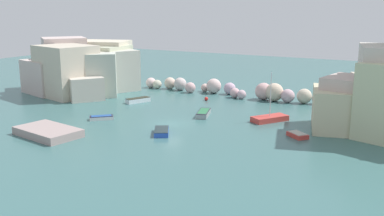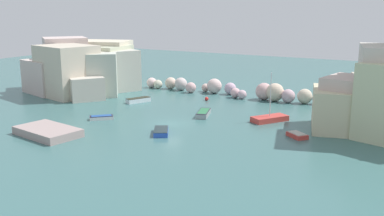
% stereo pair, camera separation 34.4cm
% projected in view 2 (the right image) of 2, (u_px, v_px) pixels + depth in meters
% --- Properties ---
extents(cove_water, '(160.00, 160.00, 0.00)m').
position_uv_depth(cove_water, '(172.00, 124.00, 53.48)').
color(cove_water, '#3A6666').
rests_on(cove_water, ground).
extents(cliff_headland_left, '(19.55, 19.17, 8.86)m').
position_uv_depth(cliff_headland_left, '(88.00, 69.00, 74.59)').
color(cliff_headland_left, beige).
rests_on(cliff_headland_left, ground).
extents(rock_breakwater, '(30.92, 4.12, 2.74)m').
position_uv_depth(rock_breakwater, '(235.00, 90.00, 69.85)').
color(rock_breakwater, beige).
rests_on(rock_breakwater, ground).
extents(stone_dock, '(7.89, 5.33, 0.88)m').
position_uv_depth(stone_dock, '(48.00, 132.00, 48.42)').
color(stone_dock, '#A18C88').
rests_on(stone_dock, ground).
extents(channel_buoy, '(0.58, 0.58, 0.58)m').
position_uv_depth(channel_buoy, '(207.00, 99.00, 66.76)').
color(channel_buoy, red).
rests_on(channel_buoy, cove_water).
extents(moored_boat_0, '(2.65, 4.28, 0.67)m').
position_uv_depth(moored_boat_0, '(203.00, 113.00, 57.31)').
color(moored_boat_0, gray).
rests_on(moored_boat_0, cove_water).
extents(moored_boat_1, '(2.57, 3.86, 0.69)m').
position_uv_depth(moored_boat_1, '(138.00, 100.00, 65.58)').
color(moored_boat_1, white).
rests_on(moored_boat_1, cove_water).
extents(moored_boat_2, '(2.90, 2.90, 0.50)m').
position_uv_depth(moored_boat_2, '(101.00, 117.00, 55.47)').
color(moored_boat_2, white).
rests_on(moored_boat_2, cove_water).
extents(moored_boat_3, '(2.67, 2.47, 0.53)m').
position_uv_depth(moored_boat_3, '(297.00, 135.00, 47.72)').
color(moored_boat_3, '#C03932').
rests_on(moored_boat_3, cove_water).
extents(moored_boat_4, '(4.08, 4.95, 6.13)m').
position_uv_depth(moored_boat_4, '(270.00, 118.00, 54.52)').
color(moored_boat_4, '#C53E37').
rests_on(moored_boat_4, cove_water).
extents(moored_boat_5, '(3.03, 3.55, 0.58)m').
position_uv_depth(moored_boat_5, '(161.00, 131.00, 49.03)').
color(moored_boat_5, blue).
rests_on(moored_boat_5, cove_water).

